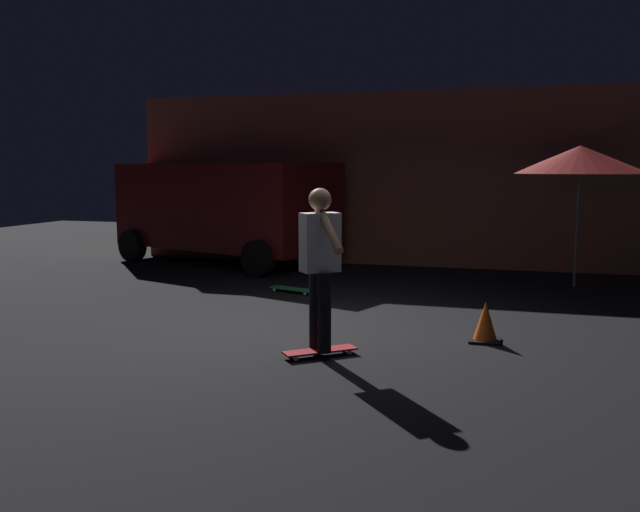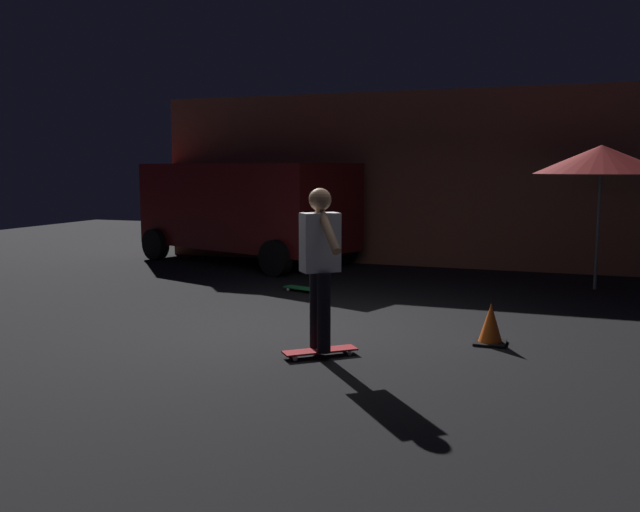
# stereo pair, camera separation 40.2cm
# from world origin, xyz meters

# --- Properties ---
(ground_plane) EXTENTS (28.00, 28.00, 0.00)m
(ground_plane) POSITION_xyz_m (0.00, 0.00, 0.00)
(ground_plane) COLOR black
(low_building) EXTENTS (11.26, 4.26, 3.43)m
(low_building) POSITION_xyz_m (0.11, 8.03, 1.72)
(low_building) COLOR #B76B4C
(low_building) RESTS_ON ground_plane
(parked_van) EXTENTS (4.97, 3.47, 2.03)m
(parked_van) POSITION_xyz_m (-3.43, 5.32, 1.16)
(parked_van) COLOR maroon
(parked_van) RESTS_ON ground_plane
(patio_umbrella) EXTENTS (2.10, 2.10, 2.30)m
(patio_umbrella) POSITION_xyz_m (3.27, 4.32, 2.07)
(patio_umbrella) COLOR slate
(patio_umbrella) RESTS_ON ground_plane
(skateboard_ridden) EXTENTS (0.72, 0.66, 0.07)m
(skateboard_ridden) POSITION_xyz_m (0.45, -0.91, 0.06)
(skateboard_ridden) COLOR #AD1E23
(skateboard_ridden) RESTS_ON ground_plane
(skateboard_spare) EXTENTS (0.80, 0.43, 0.07)m
(skateboard_spare) POSITION_xyz_m (-1.00, 2.46, 0.06)
(skateboard_spare) COLOR green
(skateboard_spare) RESTS_ON ground_plane
(skater) EXTENTS (0.70, 0.81, 1.67)m
(skater) POSITION_xyz_m (0.45, -0.91, 1.04)
(skater) COLOR black
(skater) RESTS_ON skateboard_ridden
(traffic_cone) EXTENTS (0.34, 0.34, 0.46)m
(traffic_cone) POSITION_xyz_m (2.06, 0.20, 0.21)
(traffic_cone) COLOR black
(traffic_cone) RESTS_ON ground_plane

